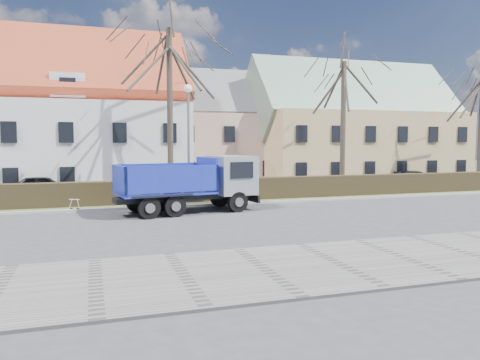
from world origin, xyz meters
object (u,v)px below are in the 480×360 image
object	(u,v)px
parked_car_a	(44,187)
parked_car_b	(417,178)
dump_truck	(183,184)
streetlight	(189,142)
cart_frame	(70,204)

from	to	relation	value
parked_car_a	parked_car_b	distance (m)	28.07
parked_car_b	parked_car_a	bearing A→B (deg)	102.41
dump_truck	parked_car_a	size ratio (longest dim) A/B	1.71
parked_car_a	parked_car_b	bearing A→B (deg)	-89.68
parked_car_a	streetlight	bearing A→B (deg)	-116.48
cart_frame	parked_car_a	size ratio (longest dim) A/B	0.19
dump_truck	parked_car_a	world-z (taller)	dump_truck
streetlight	parked_car_b	size ratio (longest dim) A/B	1.76
streetlight	dump_truck	bearing A→B (deg)	-105.04
cart_frame	parked_car_a	world-z (taller)	parked_car_a
streetlight	parked_car_a	world-z (taller)	streetlight
streetlight	parked_car_a	distance (m)	9.73
parked_car_a	parked_car_b	size ratio (longest dim) A/B	1.07
streetlight	parked_car_b	world-z (taller)	streetlight
cart_frame	parked_car_b	world-z (taller)	parked_car_b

